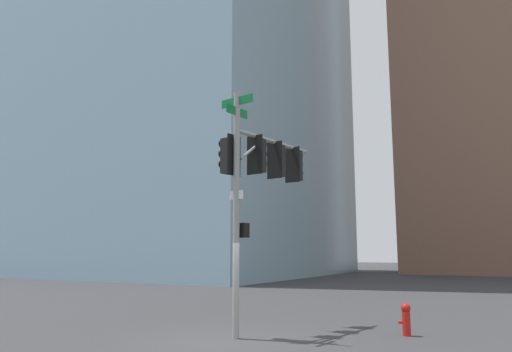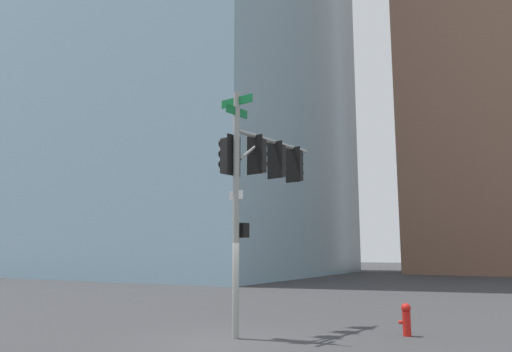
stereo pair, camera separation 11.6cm
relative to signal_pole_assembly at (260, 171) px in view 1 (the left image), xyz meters
name	(u,v)px [view 1 (the left image)]	position (x,y,z in m)	size (l,w,h in m)	color
ground_plane	(223,341)	(0.24, 1.57, -4.65)	(200.00, 200.00, 0.00)	#38383A
signal_pole_assembly	(260,171)	(0.00, 0.00, 0.00)	(1.31, 4.11, 6.74)	gray
fire_hydrant	(406,318)	(-3.78, -1.39, -4.18)	(0.34, 0.26, 0.87)	red
building_brick_nearside	(128,43)	(29.07, -24.87, 20.16)	(24.34, 14.90, 49.62)	brown
building_brick_midblock	(154,78)	(30.91, -31.48, 18.64)	(17.31, 15.84, 46.57)	brown
building_brick_farside	(506,40)	(-7.34, -46.30, 21.36)	(23.18, 14.57, 52.02)	#845B47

